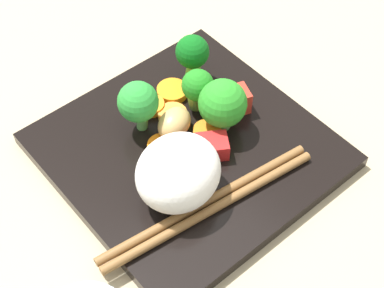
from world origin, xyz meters
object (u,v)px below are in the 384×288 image
chopstick_pair (209,206)px  rice_mound (178,172)px  broccoli_floret_0 (197,87)px  carrot_slice_3 (212,94)px  square_plate (188,150)px

chopstick_pair → rice_mound: bearing=114.1°
broccoli_floret_0 → carrot_slice_3: (-0.26, 2.10, -2.46)cm
rice_mound → carrot_slice_3: 12.36cm
broccoli_floret_0 → chopstick_pair: 12.10cm
carrot_slice_3 → chopstick_pair: bearing=-39.8°
rice_mound → broccoli_floret_0: 10.31cm
square_plate → carrot_slice_3: size_ratio=9.29×
carrot_slice_3 → chopstick_pair: chopstick_pair is taller
broccoli_floret_0 → chopstick_pair: broccoli_floret_0 is taller
rice_mound → broccoli_floret_0: size_ratio=1.67×
square_plate → chopstick_pair: (6.60, -2.72, 1.06)cm
broccoli_floret_0 → carrot_slice_3: 3.24cm
broccoli_floret_0 → carrot_slice_3: bearing=97.0°
square_plate → chopstick_pair: bearing=-22.4°
square_plate → broccoli_floret_0: 6.07cm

